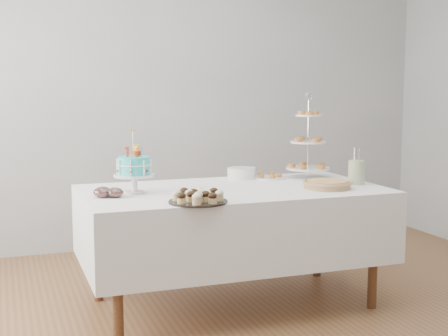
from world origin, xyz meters
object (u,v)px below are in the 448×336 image
object	(u,v)px
jam_bowl_b	(115,193)
utensil_pitcher	(357,171)
tiered_stand	(308,142)
plate_stack	(241,173)
cupcake_tray	(198,196)
pie	(327,184)
table	(233,223)
birthday_cake	(134,176)
pastry_plate	(269,176)
jam_bowl_a	(103,192)

from	to	relation	value
jam_bowl_b	utensil_pitcher	size ratio (longest dim) A/B	0.42
tiered_stand	plate_stack	distance (m)	0.53
cupcake_tray	pie	xyz separation A→B (m)	(0.93, 0.20, -0.01)
cupcake_tray	tiered_stand	bearing A→B (deg)	33.04
table	pie	xyz separation A→B (m)	(0.57, -0.20, 0.26)
tiered_stand	birthday_cake	bearing A→B (deg)	-169.34
plate_stack	pastry_plate	bearing A→B (deg)	-17.34
tiered_stand	cupcake_tray	bearing A→B (deg)	-146.96
pie	tiered_stand	size ratio (longest dim) A/B	0.52
birthday_cake	jam_bowl_a	distance (m)	0.23
plate_stack	jam_bowl_a	size ratio (longest dim) A/B	1.84
cupcake_tray	tiered_stand	distance (m)	1.26
jam_bowl_b	utensil_pitcher	world-z (taller)	utensil_pitcher
pie	jam_bowl_b	xyz separation A→B (m)	(-1.34, 0.13, 0.00)
jam_bowl_a	jam_bowl_b	xyz separation A→B (m)	(0.07, -0.02, -0.00)
tiered_stand	utensil_pitcher	bearing A→B (deg)	-67.56
birthday_cake	utensil_pitcher	size ratio (longest dim) A/B	1.58
table	pie	size ratio (longest dim) A/B	6.06
cupcake_tray	pie	distance (m)	0.95
birthday_cake	jam_bowl_b	bearing A→B (deg)	-120.36
plate_stack	jam_bowl_b	distance (m)	1.08
birthday_cake	tiered_stand	xyz separation A→B (m)	(1.31, 0.25, 0.15)
table	pastry_plate	xyz separation A→B (m)	(0.40, 0.32, 0.24)
table	cupcake_tray	bearing A→B (deg)	-132.08
cupcake_tray	utensil_pitcher	xyz separation A→B (m)	(1.20, 0.29, 0.05)
utensil_pitcher	tiered_stand	bearing A→B (deg)	104.87
cupcake_tray	plate_stack	xyz separation A→B (m)	(0.57, 0.78, 0.00)
birthday_cake	pastry_plate	bearing A→B (deg)	38.42
table	pie	bearing A→B (deg)	-19.54
birthday_cake	cupcake_tray	xyz separation A→B (m)	(0.27, -0.43, -0.07)
birthday_cake	cupcake_tray	size ratio (longest dim) A/B	1.15
plate_stack	utensil_pitcher	distance (m)	0.81
jam_bowl_b	utensil_pitcher	xyz separation A→B (m)	(1.61, -0.04, 0.06)
pastry_plate	jam_bowl_b	world-z (taller)	jam_bowl_b
table	cupcake_tray	distance (m)	0.60
pie	cupcake_tray	bearing A→B (deg)	-168.01
table	pie	world-z (taller)	pie
table	cupcake_tray	xyz separation A→B (m)	(-0.36, -0.40, 0.26)
tiered_stand	pastry_plate	world-z (taller)	tiered_stand
birthday_cake	jam_bowl_a	world-z (taller)	birthday_cake
table	birthday_cake	bearing A→B (deg)	177.34
cupcake_tray	table	bearing A→B (deg)	47.92
birthday_cake	pastry_plate	distance (m)	1.07
jam_bowl_b	plate_stack	bearing A→B (deg)	25.00
pie	tiered_stand	xyz separation A→B (m)	(0.11, 0.48, 0.22)
tiered_stand	jam_bowl_a	xyz separation A→B (m)	(-1.52, -0.33, -0.22)
jam_bowl_a	jam_bowl_b	world-z (taller)	jam_bowl_a
cupcake_tray	birthday_cake	bearing A→B (deg)	122.38
table	tiered_stand	distance (m)	0.88
cupcake_tray	jam_bowl_a	distance (m)	0.59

